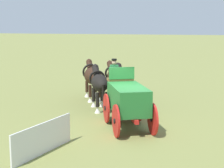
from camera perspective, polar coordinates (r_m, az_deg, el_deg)
The scene contains 7 objects.
ground_plane at distance 16.06m, azimuth 2.49°, elevation -6.83°, with size 220.00×220.00×0.00m, color olive.
show_wagon at distance 15.88m, azimuth 2.39°, elevation -2.40°, with size 5.59×3.09×2.85m.
draft_horse_rear_near at distance 19.20m, azimuth -1.95°, elevation 0.04°, with size 2.90×1.69×2.21m.
draft_horse_rear_off at distance 19.43m, azimuth 1.84°, elevation 0.28°, with size 2.87×1.69×2.26m.
draft_horse_lead_near at distance 21.72m, azimuth -3.02°, elevation 1.21°, with size 3.05×1.80×2.23m.
draft_horse_lead_off at distance 21.97m, azimuth 0.33°, elevation 1.06°, with size 2.89×1.68×2.12m.
sponsor_banner at distance 13.16m, azimuth -10.59°, elevation -8.24°, with size 3.20×0.06×1.10m, color silver.
Camera 1 is at (-15.14, -2.74, 4.58)m, focal length 59.24 mm.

